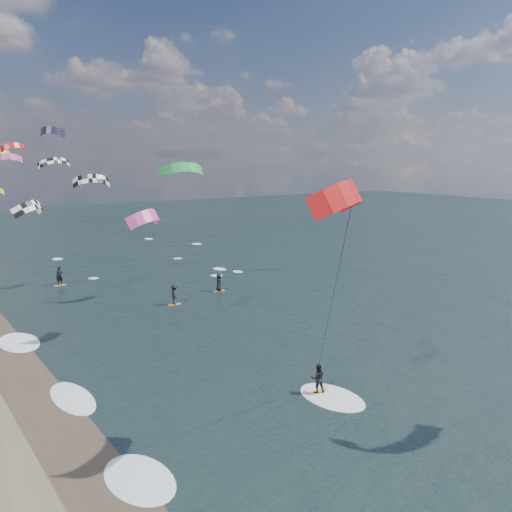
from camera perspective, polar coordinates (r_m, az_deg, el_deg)
ground at (r=25.79m, az=18.05°, el=-19.34°), size 260.00×260.00×0.00m
wet_sand_strip at (r=27.24m, az=-17.96°, el=-17.65°), size 3.00×240.00×0.00m
kitesurfer_near_b at (r=24.45m, az=8.74°, el=-1.48°), size 6.97×8.89×12.30m
far_kitesurfers at (r=51.50m, az=-9.70°, el=-3.05°), size 12.63×13.71×1.85m
bg_kite_field at (r=70.61m, az=-20.07°, el=8.54°), size 14.34×67.72×9.26m
shoreline_surf at (r=31.67m, az=-18.29°, el=-13.61°), size 2.40×79.40×0.11m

